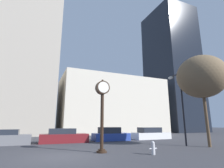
{
  "coord_description": "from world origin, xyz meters",
  "views": [
    {
      "loc": [
        -1.39,
        -10.37,
        1.71
      ],
      "look_at": [
        7.69,
        10.8,
        7.08
      ],
      "focal_mm": 28.0,
      "sensor_mm": 36.0,
      "label": 1
    }
  ],
  "objects_px": {
    "car_maroon": "(64,137)",
    "street_lamp_right": "(179,96)",
    "car_blue": "(110,135)",
    "car_grey": "(7,138)",
    "fire_hydrant_far": "(153,148)",
    "street_clock": "(102,103)",
    "bare_tree": "(201,77)",
    "car_white": "(151,134)"
  },
  "relations": [
    {
      "from": "street_lamp_right",
      "to": "fire_hydrant_far",
      "type": "bearing_deg",
      "value": -150.84
    },
    {
      "from": "fire_hydrant_far",
      "to": "street_lamp_right",
      "type": "distance_m",
      "value": 6.95
    },
    {
      "from": "car_white",
      "to": "bare_tree",
      "type": "xyz_separation_m",
      "value": [
        -0.42,
        -8.31,
        5.11
      ]
    },
    {
      "from": "street_clock",
      "to": "street_lamp_right",
      "type": "height_order",
      "value": "street_lamp_right"
    },
    {
      "from": "car_maroon",
      "to": "fire_hydrant_far",
      "type": "xyz_separation_m",
      "value": [
        3.83,
        -9.12,
        -0.18
      ]
    },
    {
      "from": "car_maroon",
      "to": "fire_hydrant_far",
      "type": "relative_size",
      "value": 6.02
    },
    {
      "from": "street_lamp_right",
      "to": "car_maroon",
      "type": "bearing_deg",
      "value": 144.82
    },
    {
      "from": "car_maroon",
      "to": "street_lamp_right",
      "type": "xyz_separation_m",
      "value": [
        8.91,
        -6.28,
        3.62
      ]
    },
    {
      "from": "street_clock",
      "to": "car_white",
      "type": "relative_size",
      "value": 1.01
    },
    {
      "from": "car_maroon",
      "to": "car_blue",
      "type": "relative_size",
      "value": 1.15
    },
    {
      "from": "car_white",
      "to": "street_lamp_right",
      "type": "height_order",
      "value": "street_lamp_right"
    },
    {
      "from": "street_clock",
      "to": "fire_hydrant_far",
      "type": "xyz_separation_m",
      "value": [
        2.51,
        -1.9,
        -2.69
      ]
    },
    {
      "from": "street_clock",
      "to": "car_grey",
      "type": "bearing_deg",
      "value": 130.23
    },
    {
      "from": "street_clock",
      "to": "car_blue",
      "type": "bearing_deg",
      "value": 63.51
    },
    {
      "from": "car_blue",
      "to": "car_white",
      "type": "distance_m",
      "value": 5.37
    },
    {
      "from": "car_grey",
      "to": "car_maroon",
      "type": "relative_size",
      "value": 0.84
    },
    {
      "from": "bare_tree",
      "to": "car_grey",
      "type": "bearing_deg",
      "value": 151.8
    },
    {
      "from": "street_clock",
      "to": "car_blue",
      "type": "xyz_separation_m",
      "value": [
        3.76,
        7.54,
        -2.48
      ]
    },
    {
      "from": "car_white",
      "to": "fire_hydrant_far",
      "type": "distance_m",
      "value": 11.58
    },
    {
      "from": "car_maroon",
      "to": "fire_hydrant_far",
      "type": "bearing_deg",
      "value": -65.3
    },
    {
      "from": "car_blue",
      "to": "bare_tree",
      "type": "relative_size",
      "value": 0.53
    },
    {
      "from": "fire_hydrant_far",
      "to": "car_white",
      "type": "bearing_deg",
      "value": 55.13
    },
    {
      "from": "street_clock",
      "to": "bare_tree",
      "type": "xyz_separation_m",
      "value": [
        8.71,
        -0.71,
        2.6
      ]
    },
    {
      "from": "car_grey",
      "to": "bare_tree",
      "type": "height_order",
      "value": "bare_tree"
    },
    {
      "from": "car_grey",
      "to": "car_white",
      "type": "distance_m",
      "value": 15.27
    },
    {
      "from": "fire_hydrant_far",
      "to": "car_grey",
      "type": "bearing_deg",
      "value": 133.37
    },
    {
      "from": "street_clock",
      "to": "car_blue",
      "type": "distance_m",
      "value": 8.79
    },
    {
      "from": "car_white",
      "to": "car_grey",
      "type": "bearing_deg",
      "value": -178.99
    },
    {
      "from": "car_blue",
      "to": "fire_hydrant_far",
      "type": "distance_m",
      "value": 9.52
    },
    {
      "from": "street_clock",
      "to": "street_lamp_right",
      "type": "xyz_separation_m",
      "value": [
        7.59,
        0.94,
        1.11
      ]
    },
    {
      "from": "car_white",
      "to": "street_lamp_right",
      "type": "xyz_separation_m",
      "value": [
        -1.54,
        -6.66,
        3.61
      ]
    },
    {
      "from": "street_lamp_right",
      "to": "bare_tree",
      "type": "relative_size",
      "value": 0.84
    },
    {
      "from": "car_blue",
      "to": "street_lamp_right",
      "type": "distance_m",
      "value": 8.44
    },
    {
      "from": "car_grey",
      "to": "bare_tree",
      "type": "relative_size",
      "value": 0.51
    },
    {
      "from": "car_blue",
      "to": "fire_hydrant_far",
      "type": "relative_size",
      "value": 5.23
    },
    {
      "from": "street_lamp_right",
      "to": "bare_tree",
      "type": "height_order",
      "value": "bare_tree"
    },
    {
      "from": "car_maroon",
      "to": "bare_tree",
      "type": "distance_m",
      "value": 13.77
    },
    {
      "from": "car_grey",
      "to": "car_blue",
      "type": "xyz_separation_m",
      "value": [
        9.89,
        0.29,
        0.04
      ]
    },
    {
      "from": "car_maroon",
      "to": "car_blue",
      "type": "bearing_deg",
      "value": 5.54
    },
    {
      "from": "car_grey",
      "to": "car_maroon",
      "type": "height_order",
      "value": "car_maroon"
    },
    {
      "from": "fire_hydrant_far",
      "to": "bare_tree",
      "type": "xyz_separation_m",
      "value": [
        6.2,
        1.19,
        5.3
      ]
    },
    {
      "from": "fire_hydrant_far",
      "to": "street_lamp_right",
      "type": "bearing_deg",
      "value": 29.16
    }
  ]
}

